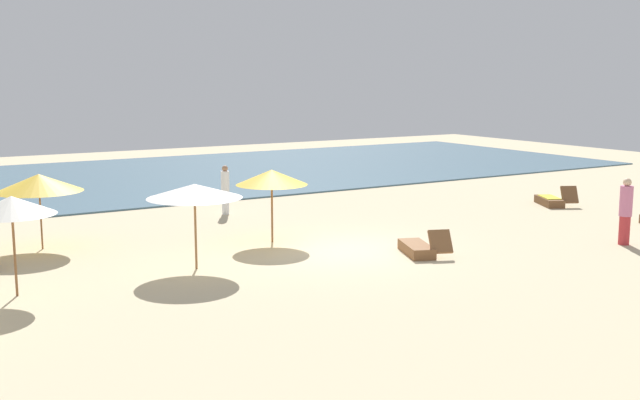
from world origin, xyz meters
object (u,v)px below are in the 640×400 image
lounger_0 (551,200)px  person_0 (225,189)px  umbrella_1 (12,206)px  umbrella_4 (39,183)px  umbrella_2 (272,177)px  umbrella_3 (195,191)px  lounger_1 (419,248)px  person_1 (625,211)px

lounger_0 → person_0: (-10.78, 4.41, 0.67)m
umbrella_1 → umbrella_4: size_ratio=0.94×
umbrella_2 → umbrella_4: umbrella_2 is taller
umbrella_3 → lounger_1: size_ratio=1.30×
umbrella_1 → person_1: size_ratio=1.16×
umbrella_1 → umbrella_2: 7.40m
umbrella_4 → person_1: bearing=-29.1°
umbrella_1 → umbrella_3: (4.16, 0.22, -0.05)m
umbrella_4 → lounger_0: bearing=-7.1°
umbrella_4 → lounger_1: bearing=-34.9°
umbrella_2 → umbrella_3: (-2.98, -1.72, 0.06)m
umbrella_1 → lounger_0: size_ratio=1.24×
umbrella_1 → umbrella_4: umbrella_1 is taller
lounger_0 → person_0: size_ratio=1.04×
umbrella_2 → person_1: bearing=-33.0°
person_1 → lounger_1: bearing=160.7°
lounger_1 → person_0: (-1.86, 8.06, 0.68)m
umbrella_4 → lounger_0: (17.20, -2.13, -1.63)m
umbrella_1 → lounger_1: 9.96m
lounger_1 → person_1: size_ratio=0.95×
person_0 → umbrella_4: bearing=-160.4°
umbrella_1 → person_1: umbrella_1 is taller
lounger_1 → person_1: bearing=-19.3°
umbrella_2 → lounger_1: size_ratio=1.16×
person_1 → umbrella_4: bearing=150.9°
lounger_0 → umbrella_4: bearing=172.9°
umbrella_1 → lounger_0: (18.62, 2.25, -1.77)m
umbrella_2 → umbrella_3: 3.44m
umbrella_3 → lounger_1: (5.54, -1.62, -1.73)m
umbrella_1 → umbrella_4: bearing=72.0°
umbrella_3 → person_1: (11.16, -3.59, -0.96)m
umbrella_1 → person_0: 10.35m
lounger_1 → person_1: 6.01m
umbrella_2 → person_0: (0.70, 4.72, -0.99)m
umbrella_3 → umbrella_4: 4.98m
umbrella_3 → lounger_0: (14.47, 2.03, -1.73)m
umbrella_1 → lounger_0: bearing=6.9°
umbrella_2 → lounger_1: 4.53m
person_0 → umbrella_3: bearing=-119.8°
umbrella_2 → lounger_1: (2.56, -3.34, -1.67)m
person_0 → person_1: 12.51m
umbrella_2 → person_1: 9.80m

